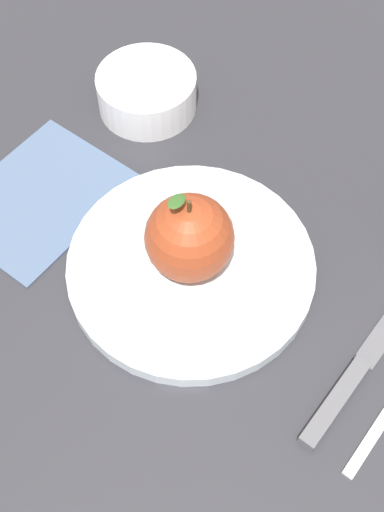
% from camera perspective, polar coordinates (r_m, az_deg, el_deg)
% --- Properties ---
extents(ground_plane, '(2.40, 2.40, 0.00)m').
position_cam_1_polar(ground_plane, '(0.60, 1.83, -1.72)').
color(ground_plane, '#2D2D33').
extents(dinner_plate, '(0.22, 0.22, 0.02)m').
position_cam_1_polar(dinner_plate, '(0.59, 0.00, -0.57)').
color(dinner_plate, silver).
rests_on(dinner_plate, ground_plane).
extents(apple, '(0.08, 0.08, 0.09)m').
position_cam_1_polar(apple, '(0.55, -0.32, 1.31)').
color(apple, '#9E3D1E').
rests_on(apple, dinner_plate).
extents(side_bowl, '(0.10, 0.10, 0.04)m').
position_cam_1_polar(side_bowl, '(0.71, -3.92, 14.15)').
color(side_bowl, white).
rests_on(side_bowl, ground_plane).
extents(knife, '(0.09, 0.19, 0.01)m').
position_cam_1_polar(knife, '(0.57, 14.14, -9.36)').
color(knife, '#59595E').
rests_on(knife, ground_plane).
extents(linen_napkin, '(0.18, 0.20, 0.00)m').
position_cam_1_polar(linen_napkin, '(0.66, -12.97, 5.01)').
color(linen_napkin, slate).
rests_on(linen_napkin, ground_plane).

